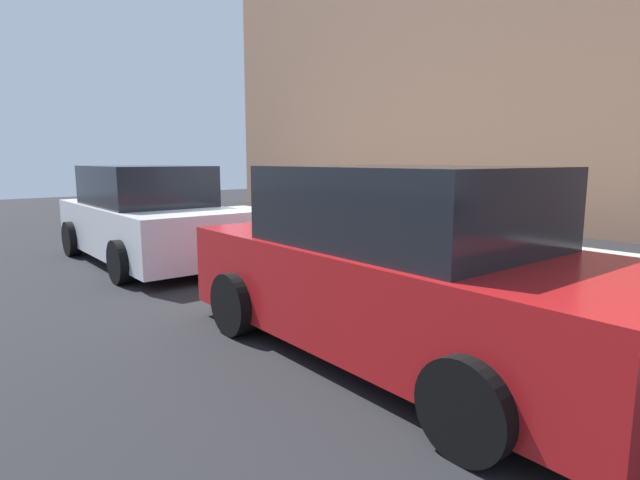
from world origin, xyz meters
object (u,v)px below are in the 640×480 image
(suitcase_black_2, at_px, (449,261))
(fire_hydrant, at_px, (297,228))
(suitcase_red_3, at_px, (420,251))
(suitcase_silver_4, at_px, (397,251))
(suitcase_maroon_1, at_px, (487,270))
(suitcase_olive_0, at_px, (527,277))
(parked_car_red_0, at_px, (403,268))
(parked_car_white_1, at_px, (147,217))
(bollard_post, at_px, (273,226))
(suitcase_olive_7, at_px, (331,240))
(suitcase_navy_6, at_px, (346,239))
(suitcase_teal_5, at_px, (373,241))

(suitcase_black_2, relative_size, fire_hydrant, 1.10)
(suitcase_red_3, relative_size, suitcase_silver_4, 1.53)
(suitcase_maroon_1, bearing_deg, fire_hydrant, -0.58)
(suitcase_olive_0, xyz_separation_m, parked_car_red_0, (0.13, 2.09, 0.38))
(suitcase_maroon_1, xyz_separation_m, suitcase_silver_4, (1.54, -0.11, 0.01))
(fire_hydrant, xyz_separation_m, parked_car_white_1, (1.46, 2.16, 0.23))
(suitcase_red_3, bearing_deg, bollard_post, 2.58)
(suitcase_black_2, bearing_deg, parked_car_white_1, 23.69)
(suitcase_red_3, height_order, parked_car_red_0, parked_car_red_0)
(suitcase_olive_0, bearing_deg, parked_car_white_1, 19.73)
(suitcase_olive_7, xyz_separation_m, parked_car_red_0, (-3.36, 2.19, 0.37))
(suitcase_navy_6, bearing_deg, suitcase_maroon_1, -179.75)
(suitcase_navy_6, relative_size, parked_car_white_1, 0.22)
(suitcase_red_3, bearing_deg, suitcase_silver_4, -9.03)
(suitcase_olive_0, distance_m, suitcase_red_3, 1.60)
(suitcase_silver_4, height_order, suitcase_teal_5, suitcase_teal_5)
(suitcase_red_3, xyz_separation_m, suitcase_olive_7, (1.88, -0.03, -0.07))
(parked_car_white_1, bearing_deg, suitcase_olive_0, -160.27)
(suitcase_silver_4, bearing_deg, suitcase_maroon_1, 175.87)
(suitcase_olive_0, bearing_deg, bollard_post, 0.95)
(suitcase_navy_6, bearing_deg, parked_car_red_0, 144.09)
(suitcase_teal_5, distance_m, parked_car_white_1, 3.97)
(suitcase_teal_5, bearing_deg, suitcase_olive_0, 176.75)
(suitcase_navy_6, xyz_separation_m, suitcase_olive_7, (0.44, -0.08, -0.08))
(suitcase_olive_0, distance_m, suitcase_teal_5, 2.57)
(bollard_post, relative_size, parked_car_white_1, 0.18)
(suitcase_silver_4, bearing_deg, parked_car_white_1, 30.68)
(suitcase_black_2, height_order, parked_car_white_1, parked_car_white_1)
(suitcase_olive_0, xyz_separation_m, suitcase_silver_4, (2.07, -0.14, 0.01))
(suitcase_silver_4, distance_m, fire_hydrant, 2.31)
(suitcase_black_2, height_order, suitcase_teal_5, suitcase_teal_5)
(suitcase_maroon_1, height_order, parked_car_red_0, parked_car_red_0)
(suitcase_black_2, distance_m, parked_car_white_1, 5.21)
(suitcase_olive_0, distance_m, bollard_post, 4.89)
(suitcase_black_2, xyz_separation_m, suitcase_olive_7, (2.41, -0.10, -0.03))
(suitcase_olive_0, distance_m, fire_hydrant, 4.37)
(suitcase_olive_0, relative_size, suitcase_black_2, 0.93)
(suitcase_maroon_1, height_order, parked_car_white_1, parked_car_white_1)
(suitcase_olive_0, bearing_deg, suitcase_navy_6, -0.36)
(suitcase_black_2, distance_m, suitcase_olive_7, 2.41)
(suitcase_red_3, bearing_deg, parked_car_white_1, 27.04)
(parked_car_red_0, distance_m, parked_car_white_1, 5.70)
(suitcase_red_3, distance_m, parked_car_white_1, 4.76)
(suitcase_olive_0, relative_size, suitcase_olive_7, 0.93)
(suitcase_maroon_1, relative_size, bollard_post, 0.99)
(suitcase_navy_6, relative_size, fire_hydrant, 1.28)
(bollard_post, bearing_deg, suitcase_olive_0, -179.05)
(suitcase_teal_5, relative_size, parked_car_red_0, 0.24)
(suitcase_red_3, bearing_deg, suitcase_maroon_1, 178.02)
(suitcase_maroon_1, bearing_deg, bollard_post, 1.46)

